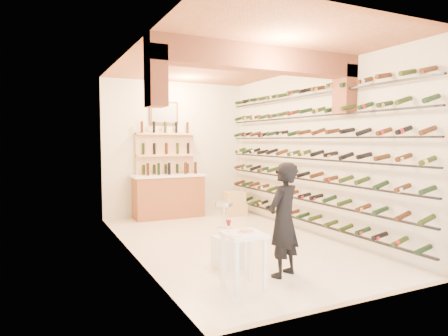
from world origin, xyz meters
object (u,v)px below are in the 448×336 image
wine_rack (303,154)px  white_stool (228,252)px  chrome_barstool (224,218)px  back_counter (169,195)px  crate_lower (235,209)px  tasting_table (243,243)px  person (283,220)px

wine_rack → white_stool: (-2.21, -1.23, -1.33)m
white_stool → chrome_barstool: size_ratio=0.65×
back_counter → crate_lower: 1.61m
tasting_table → person: bearing=13.3°
tasting_table → person: (0.68, 0.15, 0.20)m
wine_rack → white_stool: size_ratio=12.91×
tasting_table → back_counter: bearing=84.1°
wine_rack → tasting_table: bearing=-139.6°
wine_rack → chrome_barstool: wine_rack is taller
chrome_barstool → wine_rack: bearing=-9.4°
chrome_barstool → crate_lower: (1.22, 1.94, -0.24)m
back_counter → crate_lower: back_counter is taller
tasting_table → crate_lower: (2.06, 4.23, -0.41)m
chrome_barstool → tasting_table: bearing=-110.2°
person → chrome_barstool: bearing=-119.3°
wine_rack → crate_lower: (-0.33, 2.20, -1.40)m
person → crate_lower: bearing=-133.7°
back_counter → white_stool: (-0.38, -3.88, -0.31)m
white_stool → tasting_table: bearing=-102.7°
tasting_table → chrome_barstool: 2.44m
white_stool → person: (0.50, -0.65, 0.54)m
tasting_table → person: 0.73m
person → chrome_barstool: size_ratio=2.25×
tasting_table → crate_lower: size_ratio=1.63×
tasting_table → person: size_ratio=0.55×
back_counter → person: (0.13, -4.53, 0.23)m
chrome_barstool → crate_lower: size_ratio=1.33×
person → chrome_barstool: 2.17m
tasting_table → chrome_barstool: tasting_table is taller
white_stool → wine_rack: bearing=29.1°
back_counter → white_stool: back_counter is taller
white_stool → person: person is taller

